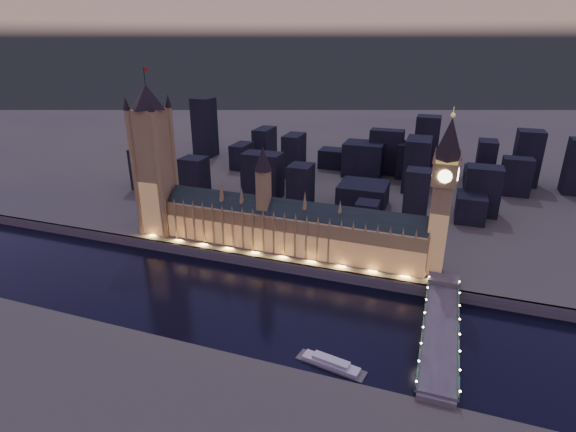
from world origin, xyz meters
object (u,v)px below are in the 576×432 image
(elizabeth_tower, at_px, (444,185))
(river_boat, at_px, (331,363))
(victoria_tower, at_px, (153,154))
(westminster_bridge, at_px, (440,330))
(palace_of_westminster, at_px, (288,227))

(elizabeth_tower, xyz_separation_m, river_boat, (-44.21, -107.21, -68.63))
(victoria_tower, relative_size, river_boat, 3.40)
(westminster_bridge, bearing_deg, palace_of_westminster, 150.04)
(palace_of_westminster, xyz_separation_m, victoria_tower, (-112.50, 0.17, 46.13))
(victoria_tower, height_order, elizabeth_tower, victoria_tower)
(victoria_tower, xyz_separation_m, river_boat, (173.79, -107.21, -70.94))
(palace_of_westminster, relative_size, westminster_bridge, 1.79)
(palace_of_westminster, height_order, victoria_tower, victoria_tower)
(palace_of_westminster, relative_size, victoria_tower, 1.56)
(river_boat, bearing_deg, victoria_tower, 148.33)
(elizabeth_tower, distance_m, westminster_bridge, 91.94)
(elizabeth_tower, xyz_separation_m, westminster_bridge, (7.59, -65.37, -64.20))
(victoria_tower, height_order, westminster_bridge, victoria_tower)
(victoria_tower, height_order, river_boat, victoria_tower)
(palace_of_westminster, distance_m, victoria_tower, 121.59)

